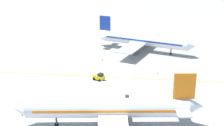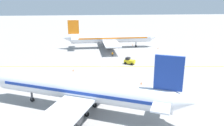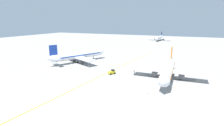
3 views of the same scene
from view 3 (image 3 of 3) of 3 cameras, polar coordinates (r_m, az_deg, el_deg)
name	(u,v)px [view 3 (image 3 of 3)]	position (r m, az deg, el deg)	size (l,w,h in m)	color
ground_plane	(114,70)	(80.71, 0.75, -2.21)	(400.00, 400.00, 0.00)	gray
apron_yellow_centreline	(114,70)	(80.71, 0.75, -2.21)	(0.40, 120.00, 0.01)	yellow
airplane_at_gate	(78,55)	(96.64, -11.03, 2.44)	(27.60, 33.50, 10.60)	silver
airplane_adjacent_stand	(168,69)	(70.82, 17.87, -2.03)	(28.13, 35.47, 10.60)	silver
airplane_distant_taxiing	(159,38)	(208.37, 15.17, 8.00)	(25.42, 31.97, 9.54)	white
baggage_tug_white	(112,72)	(74.03, -0.03, -2.95)	(2.90, 3.34, 2.11)	gold
ground_crew_worker	(134,72)	(74.68, 7.29, -2.91)	(0.23, 0.58, 1.68)	#23232D
traffic_cone_near_nose	(149,93)	(55.79, 11.88, -9.62)	(0.32, 0.32, 0.55)	orange
traffic_cone_mid_apron	(116,64)	(89.81, 1.30, -0.40)	(0.32, 0.32, 0.55)	orange
traffic_cone_by_wingtip	(81,69)	(81.60, -9.94, -2.04)	(0.32, 0.32, 0.55)	orange
traffic_cone_far_edge	(174,87)	(62.81, 19.66, -7.46)	(0.32, 0.32, 0.55)	orange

